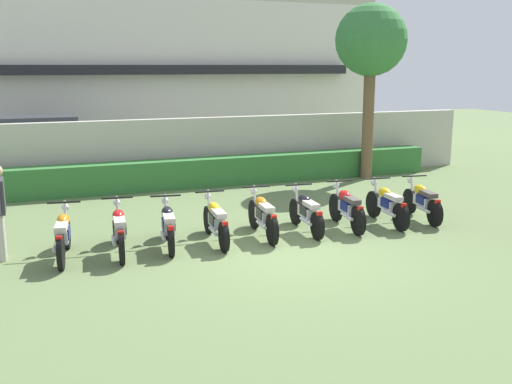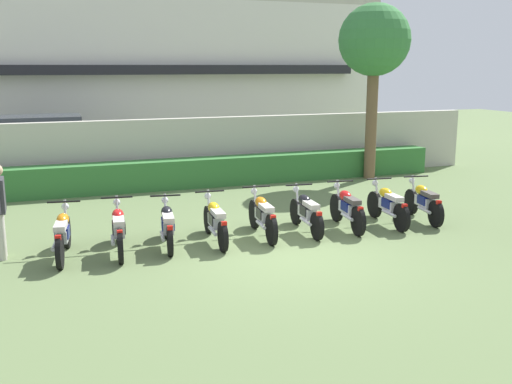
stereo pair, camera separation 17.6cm
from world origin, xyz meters
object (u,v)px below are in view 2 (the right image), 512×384
object	(u,v)px
motorcycle_in_row_2	(167,225)
motorcycle_in_row_6	(347,208)
motorcycle_in_row_4	(262,215)
motorcycle_in_row_1	(119,229)
motorcycle_in_row_5	(306,212)
motorcycle_in_row_0	(63,234)
parked_car	(43,145)
motorcycle_in_row_7	(388,205)
motorcycle_in_row_8	(423,201)
tree_near_inspector	(374,43)
motorcycle_in_row_3	(215,220)

from	to	relation	value
motorcycle_in_row_2	motorcycle_in_row_6	world-z (taller)	motorcycle_in_row_6
motorcycle_in_row_4	motorcycle_in_row_6	distance (m)	1.93
motorcycle_in_row_6	motorcycle_in_row_1	bearing A→B (deg)	97.02
motorcycle_in_row_5	motorcycle_in_row_6	world-z (taller)	motorcycle_in_row_6
motorcycle_in_row_0	motorcycle_in_row_6	xyz separation A→B (m)	(5.85, 0.01, 0.00)
parked_car	motorcycle_in_row_6	size ratio (longest dim) A/B	2.45
motorcycle_in_row_6	motorcycle_in_row_5	bearing A→B (deg)	93.69
motorcycle_in_row_2	motorcycle_in_row_7	xyz separation A→B (m)	(4.92, -0.03, 0.01)
motorcycle_in_row_8	motorcycle_in_row_1	bearing A→B (deg)	99.64
motorcycle_in_row_0	tree_near_inspector	bearing A→B (deg)	-53.50
motorcycle_in_row_4	tree_near_inspector	bearing A→B (deg)	-42.83
tree_near_inspector	motorcycle_in_row_2	distance (m)	9.70
motorcycle_in_row_0	motorcycle_in_row_2	size ratio (longest dim) A/B	1.06
motorcycle_in_row_6	motorcycle_in_row_8	distance (m)	1.95
parked_car	motorcycle_in_row_0	distance (m)	9.33
parked_car	motorcycle_in_row_4	distance (m)	10.11
parked_car	motorcycle_in_row_8	bearing A→B (deg)	-48.68
motorcycle_in_row_2	motorcycle_in_row_4	xyz separation A→B (m)	(1.98, 0.04, 0.01)
motorcycle_in_row_4	motorcycle_in_row_8	size ratio (longest dim) A/B	1.06
motorcycle_in_row_1	motorcycle_in_row_5	size ratio (longest dim) A/B	1.06
motorcycle_in_row_5	motorcycle_in_row_0	bearing A→B (deg)	95.22
motorcycle_in_row_2	motorcycle_in_row_5	size ratio (longest dim) A/B	0.96
motorcycle_in_row_0	motorcycle_in_row_8	bearing A→B (deg)	-81.57
motorcycle_in_row_0	motorcycle_in_row_3	bearing A→B (deg)	-81.33
motorcycle_in_row_0	motorcycle_in_row_5	bearing A→B (deg)	-80.96
motorcycle_in_row_3	motorcycle_in_row_7	world-z (taller)	motorcycle_in_row_7
motorcycle_in_row_1	motorcycle_in_row_7	distance (m)	5.86
motorcycle_in_row_1	motorcycle_in_row_2	distance (m)	0.94
motorcycle_in_row_0	motorcycle_in_row_4	bearing A→B (deg)	-80.71
tree_near_inspector	motorcycle_in_row_4	bearing A→B (deg)	-137.79
motorcycle_in_row_2	motorcycle_in_row_8	distance (m)	5.87
motorcycle_in_row_0	motorcycle_in_row_1	size ratio (longest dim) A/B	0.96
motorcycle_in_row_0	motorcycle_in_row_4	xyz separation A→B (m)	(3.92, 0.07, 0.00)
motorcycle_in_row_0	motorcycle_in_row_6	world-z (taller)	motorcycle_in_row_6
motorcycle_in_row_5	motorcycle_in_row_8	world-z (taller)	motorcycle_in_row_8
motorcycle_in_row_2	motorcycle_in_row_7	world-z (taller)	motorcycle_in_row_7
motorcycle_in_row_5	motorcycle_in_row_1	bearing A→B (deg)	95.85
motorcycle_in_row_6	motorcycle_in_row_0	bearing A→B (deg)	96.63
motorcycle_in_row_7	motorcycle_in_row_6	bearing A→B (deg)	93.80
tree_near_inspector	motorcycle_in_row_1	bearing A→B (deg)	-148.91
tree_near_inspector	motorcycle_in_row_6	bearing A→B (deg)	-125.20
parked_car	tree_near_inspector	world-z (taller)	tree_near_inspector
motorcycle_in_row_7	motorcycle_in_row_5	bearing A→B (deg)	93.02
motorcycle_in_row_1	motorcycle_in_row_5	distance (m)	3.90
motorcycle_in_row_0	motorcycle_in_row_3	xyz separation A→B (m)	(2.89, 0.02, -0.01)
motorcycle_in_row_0	motorcycle_in_row_2	distance (m)	1.93
motorcycle_in_row_1	motorcycle_in_row_8	distance (m)	6.80
motorcycle_in_row_2	tree_near_inspector	bearing A→B (deg)	-48.01
parked_car	motorcycle_in_row_7	world-z (taller)	parked_car
motorcycle_in_row_5	motorcycle_in_row_7	xyz separation A→B (m)	(1.95, -0.07, 0.01)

